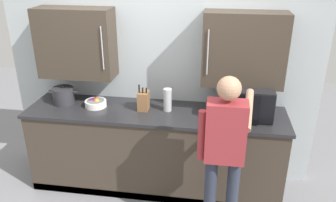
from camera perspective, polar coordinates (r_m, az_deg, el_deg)
The scene contains 8 objects.
back_wall_tiled at distance 3.80m, azimuth -1.41°, elevation 6.68°, with size 3.54×0.44×2.66m.
counter_unit at distance 3.90m, azimuth -2.09°, elevation -8.09°, with size 2.81×0.68×0.95m.
microwave_oven at distance 3.60m, azimuth 12.67°, elevation 0.00°, with size 0.52×0.44×0.33m.
fruit_bowl at distance 3.85m, azimuth -12.03°, elevation -0.32°, with size 0.24×0.24×0.10m.
stock_pot at distance 4.00m, azimuth -17.12°, elevation 0.88°, with size 0.33×0.24×0.22m.
knife_block at distance 3.68m, azimuth -4.13°, elevation 0.07°, with size 0.11×0.15×0.29m.
thermos_flask at distance 3.64m, azimuth -0.07°, elevation 0.21°, with size 0.09×0.09×0.25m.
person_figure at distance 3.00m, azimuth 9.44°, elevation -7.79°, with size 0.48×0.54×1.63m.
Camera 1 is at (0.64, -2.64, 2.51)m, focal length 36.37 mm.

